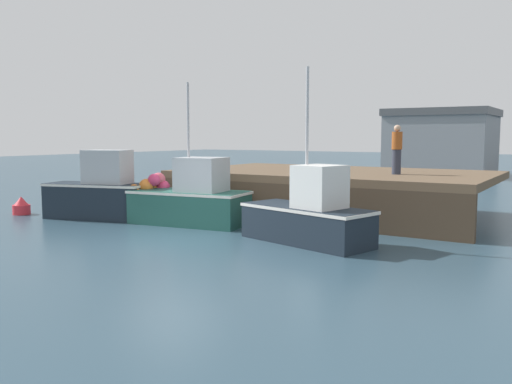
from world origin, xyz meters
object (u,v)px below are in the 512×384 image
(fishing_boat_near_left, at_px, (99,193))
(fishing_boat_mid, at_px, (309,216))
(mooring_buoy_foreground, at_px, (21,206))
(fishing_boat_near_right, at_px, (190,199))
(dockworker, at_px, (397,150))

(fishing_boat_near_left, relative_size, fishing_boat_mid, 0.82)
(fishing_boat_near_left, xyz_separation_m, fishing_boat_mid, (7.91, 0.03, -0.16))
(fishing_boat_near_left, distance_m, mooring_buoy_foreground, 3.32)
(fishing_boat_mid, height_order, mooring_buoy_foreground, fishing_boat_mid)
(fishing_boat_near_left, bearing_deg, fishing_boat_near_right, 13.08)
(mooring_buoy_foreground, bearing_deg, fishing_boat_mid, 4.37)
(fishing_boat_near_left, relative_size, mooring_buoy_foreground, 5.78)
(fishing_boat_mid, xyz_separation_m, dockworker, (0.78, 4.82, 1.64))
(fishing_boat_mid, relative_size, dockworker, 2.83)
(fishing_boat_near_left, distance_m, fishing_boat_mid, 7.91)
(dockworker, bearing_deg, mooring_buoy_foreground, -154.42)
(fishing_boat_mid, distance_m, mooring_buoy_foreground, 11.10)
(fishing_boat_near_right, relative_size, mooring_buoy_foreground, 6.88)
(fishing_boat_near_right, bearing_deg, fishing_boat_mid, -9.16)
(fishing_boat_near_left, height_order, mooring_buoy_foreground, fishing_boat_near_left)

